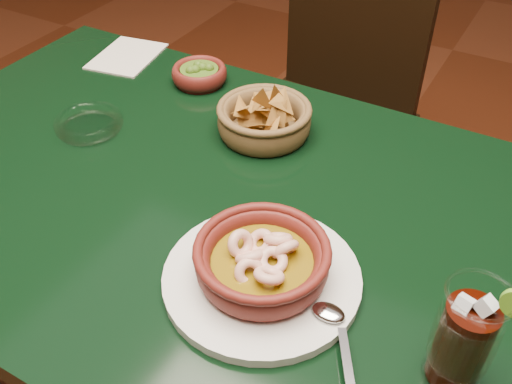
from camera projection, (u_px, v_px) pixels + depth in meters
The scene contains 8 objects.
dining_table at pixel (194, 229), 1.02m from camera, with size 1.20×0.80×0.75m.
dining_chair at pixel (329, 106), 1.60m from camera, with size 0.46×0.46×0.94m.
shrimp_plate at pixel (262, 265), 0.78m from camera, with size 0.33×0.28×0.08m.
chip_basket at pixel (264, 119), 1.06m from camera, with size 0.21×0.21×0.11m.
guacamole_ramekin at pixel (199, 74), 1.21m from camera, with size 0.14×0.14×0.05m.
cola_drink at pixel (464, 338), 0.64m from camera, with size 0.15×0.15×0.17m.
glass_ashtray at pixel (89, 124), 1.08m from camera, with size 0.14×0.14×0.03m.
paper_menu at pixel (127, 56), 1.32m from camera, with size 0.16×0.19×0.00m.
Camera 1 is at (0.46, -0.59, 1.36)m, focal length 40.00 mm.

